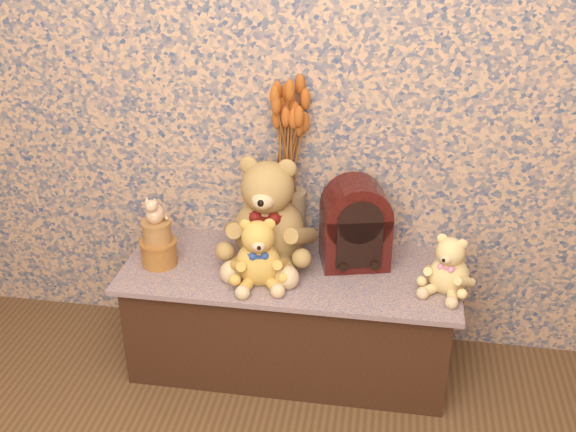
{
  "coord_description": "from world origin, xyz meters",
  "views": [
    {
      "loc": [
        0.34,
        -0.88,
        1.74
      ],
      "look_at": [
        0.0,
        1.2,
        0.67
      ],
      "focal_mm": 42.68,
      "sensor_mm": 36.0,
      "label": 1
    }
  ],
  "objects_px": {
    "teddy_medium": "(258,248)",
    "biscuit_tin_lower": "(159,253)",
    "teddy_large": "(269,206)",
    "cat_figurine": "(155,208)",
    "teddy_small": "(450,261)",
    "ceramic_vase": "(288,218)",
    "cathedral_radio": "(355,223)"
  },
  "relations": [
    {
      "from": "teddy_medium",
      "to": "teddy_large",
      "type": "bearing_deg",
      "value": 72.33
    },
    {
      "from": "teddy_large",
      "to": "teddy_medium",
      "type": "height_order",
      "value": "teddy_large"
    },
    {
      "from": "teddy_medium",
      "to": "teddy_small",
      "type": "relative_size",
      "value": 1.16
    },
    {
      "from": "teddy_large",
      "to": "teddy_medium",
      "type": "relative_size",
      "value": 1.66
    },
    {
      "from": "teddy_large",
      "to": "ceramic_vase",
      "type": "distance_m",
      "value": 0.18
    },
    {
      "from": "cat_figurine",
      "to": "biscuit_tin_lower",
      "type": "bearing_deg",
      "value": 0.0
    },
    {
      "from": "teddy_large",
      "to": "cat_figurine",
      "type": "distance_m",
      "value": 0.41
    },
    {
      "from": "biscuit_tin_lower",
      "to": "teddy_small",
      "type": "bearing_deg",
      "value": -0.59
    },
    {
      "from": "cathedral_radio",
      "to": "ceramic_vase",
      "type": "xyz_separation_m",
      "value": [
        -0.26,
        0.11,
        -0.06
      ]
    },
    {
      "from": "teddy_medium",
      "to": "cathedral_radio",
      "type": "bearing_deg",
      "value": 14.73
    },
    {
      "from": "teddy_small",
      "to": "cat_figurine",
      "type": "bearing_deg",
      "value": -156.31
    },
    {
      "from": "teddy_large",
      "to": "biscuit_tin_lower",
      "type": "bearing_deg",
      "value": -163.98
    },
    {
      "from": "cathedral_radio",
      "to": "biscuit_tin_lower",
      "type": "distance_m",
      "value": 0.73
    },
    {
      "from": "cathedral_radio",
      "to": "cat_figurine",
      "type": "height_order",
      "value": "cathedral_radio"
    },
    {
      "from": "ceramic_vase",
      "to": "biscuit_tin_lower",
      "type": "xyz_separation_m",
      "value": [
        -0.45,
        -0.23,
        -0.06
      ]
    },
    {
      "from": "cat_figurine",
      "to": "cathedral_radio",
      "type": "bearing_deg",
      "value": 12.06
    },
    {
      "from": "teddy_medium",
      "to": "teddy_small",
      "type": "distance_m",
      "value": 0.66
    },
    {
      "from": "biscuit_tin_lower",
      "to": "teddy_large",
      "type": "bearing_deg",
      "value": 14.87
    },
    {
      "from": "ceramic_vase",
      "to": "cat_figurine",
      "type": "bearing_deg",
      "value": -152.33
    },
    {
      "from": "ceramic_vase",
      "to": "biscuit_tin_lower",
      "type": "bearing_deg",
      "value": -152.33
    },
    {
      "from": "teddy_large",
      "to": "biscuit_tin_lower",
      "type": "xyz_separation_m",
      "value": [
        -0.4,
        -0.11,
        -0.17
      ]
    },
    {
      "from": "teddy_large",
      "to": "cathedral_radio",
      "type": "distance_m",
      "value": 0.32
    },
    {
      "from": "teddy_small",
      "to": "ceramic_vase",
      "type": "relative_size",
      "value": 1.03
    },
    {
      "from": "biscuit_tin_lower",
      "to": "teddy_medium",
      "type": "bearing_deg",
      "value": -8.02
    },
    {
      "from": "teddy_medium",
      "to": "biscuit_tin_lower",
      "type": "xyz_separation_m",
      "value": [
        -0.39,
        0.05,
        -0.09
      ]
    },
    {
      "from": "ceramic_vase",
      "to": "teddy_large",
      "type": "bearing_deg",
      "value": -111.48
    },
    {
      "from": "ceramic_vase",
      "to": "biscuit_tin_lower",
      "type": "height_order",
      "value": "ceramic_vase"
    },
    {
      "from": "teddy_large",
      "to": "cat_figurine",
      "type": "height_order",
      "value": "teddy_large"
    },
    {
      "from": "teddy_large",
      "to": "cathedral_radio",
      "type": "relative_size",
      "value": 1.33
    },
    {
      "from": "teddy_small",
      "to": "teddy_large",
      "type": "bearing_deg",
      "value": -165.81
    },
    {
      "from": "teddy_medium",
      "to": "biscuit_tin_lower",
      "type": "bearing_deg",
      "value": 157.91
    },
    {
      "from": "teddy_medium",
      "to": "teddy_small",
      "type": "height_order",
      "value": "teddy_medium"
    }
  ]
}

